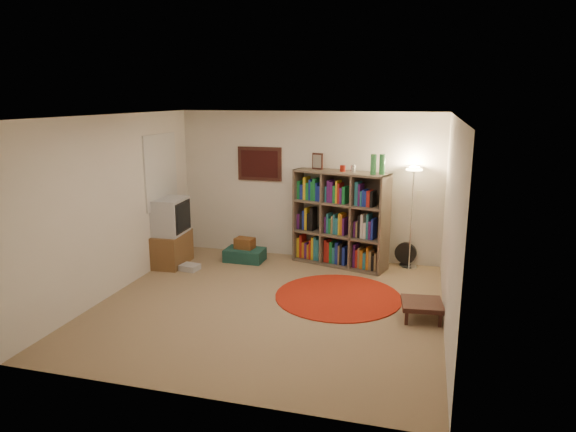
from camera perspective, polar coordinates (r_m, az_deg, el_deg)
name	(u,v)px	position (r m, az deg, el deg)	size (l,w,h in m)	color
room	(265,213)	(6.68, -2.52, 0.38)	(4.54, 4.54, 2.54)	#8B7051
bookshelf	(339,220)	(8.44, 5.71, -0.46)	(1.63, 0.86, 1.88)	brown
floor_lamp	(413,184)	(8.33, 13.76, 3.47)	(0.36, 0.36, 1.67)	white
floor_fan	(406,254)	(8.67, 12.93, -4.17)	(0.36, 0.21, 0.40)	black
tv_stand	(169,233)	(8.68, -13.12, -1.84)	(0.58, 0.80, 1.12)	brown
dvd_box	(190,267)	(8.46, -10.86, -5.61)	(0.32, 0.28, 0.09)	#BCBBC0
suitcase	(245,255)	(8.78, -4.83, -4.32)	(0.66, 0.43, 0.21)	#153B35
wicker_basket	(245,243)	(8.76, -4.83, -3.02)	(0.34, 0.26, 0.18)	brown
duffel_bag	(303,250)	(8.98, 1.69, -3.79)	(0.40, 0.36, 0.24)	black
paper_towel	(306,250)	(8.99, 1.99, -3.75)	(0.14, 0.14, 0.24)	silver
red_rug	(338,296)	(7.29, 5.59, -8.87)	(1.76, 1.76, 0.02)	maroon
side_table	(422,305)	(6.73, 14.67, -9.51)	(0.55, 0.55, 0.23)	black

